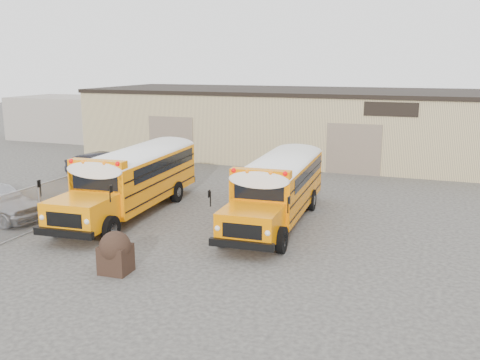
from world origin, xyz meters
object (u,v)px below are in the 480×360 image
(tarp_bundle, at_px, (115,252))
(school_bus_left, at_px, (185,154))
(car_dark, at_px, (102,166))
(school_bus_right, at_px, (304,160))

(tarp_bundle, bearing_deg, school_bus_left, 106.31)
(school_bus_left, relative_size, tarp_bundle, 7.29)
(tarp_bundle, height_order, car_dark, car_dark)
(school_bus_left, bearing_deg, car_dark, -173.54)
(car_dark, bearing_deg, school_bus_left, -75.75)
(school_bus_left, xyz_separation_m, school_bus_right, (6.46, 0.65, -0.07))
(school_bus_left, xyz_separation_m, car_dark, (-4.99, -0.56, -0.93))
(school_bus_right, xyz_separation_m, car_dark, (-11.45, -1.21, -0.86))
(school_bus_left, height_order, school_bus_right, school_bus_left)
(tarp_bundle, bearing_deg, car_dark, 126.18)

